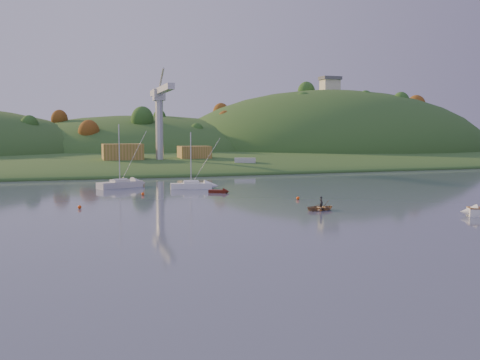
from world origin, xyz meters
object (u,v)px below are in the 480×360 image
object	(u,v)px
sailboat_near	(120,184)
canoe	(321,207)
red_tender	(222,191)
sailboat_far	(191,185)

from	to	relation	value
sailboat_near	canoe	size ratio (longest dim) A/B	3.20
red_tender	sailboat_near	bearing A→B (deg)	166.88
sailboat_near	canoe	distance (m)	44.26
canoe	red_tender	xyz separation A→B (m)	(-6.68, 24.11, -0.13)
sailboat_near	sailboat_far	xyz separation A→B (m)	(12.26, -5.84, -0.07)
canoe	sailboat_far	bearing A→B (deg)	11.80
sailboat_near	red_tender	bearing A→B (deg)	-68.65
canoe	sailboat_near	bearing A→B (deg)	24.80
sailboat_near	sailboat_far	bearing A→B (deg)	-52.24
sailboat_far	canoe	distance (m)	33.89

